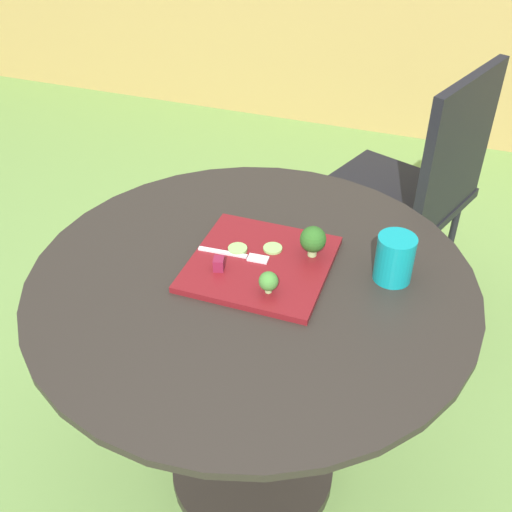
{
  "coord_description": "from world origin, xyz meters",
  "views": [
    {
      "loc": [
        0.34,
        -0.94,
        1.51
      ],
      "look_at": [
        0.0,
        0.02,
        0.74
      ],
      "focal_mm": 43.01,
      "sensor_mm": 36.0,
      "label": 1
    }
  ],
  "objects_px": {
    "salad_plate": "(260,264)",
    "drinking_glass": "(394,261)",
    "fork": "(239,255)",
    "patio_chair": "(417,181)"
  },
  "relations": [
    {
      "from": "drinking_glass",
      "to": "fork",
      "type": "height_order",
      "value": "drinking_glass"
    },
    {
      "from": "patio_chair",
      "to": "drinking_glass",
      "type": "distance_m",
      "value": 0.77
    },
    {
      "from": "drinking_glass",
      "to": "fork",
      "type": "xyz_separation_m",
      "value": [
        -0.32,
        -0.05,
        -0.03
      ]
    },
    {
      "from": "patio_chair",
      "to": "fork",
      "type": "height_order",
      "value": "patio_chair"
    },
    {
      "from": "salad_plate",
      "to": "fork",
      "type": "relative_size",
      "value": 1.87
    },
    {
      "from": "salad_plate",
      "to": "drinking_glass",
      "type": "distance_m",
      "value": 0.28
    },
    {
      "from": "salad_plate",
      "to": "fork",
      "type": "height_order",
      "value": "fork"
    },
    {
      "from": "salad_plate",
      "to": "fork",
      "type": "bearing_deg",
      "value": 179.15
    },
    {
      "from": "fork",
      "to": "drinking_glass",
      "type": "bearing_deg",
      "value": 9.6
    },
    {
      "from": "drinking_glass",
      "to": "fork",
      "type": "distance_m",
      "value": 0.32
    }
  ]
}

